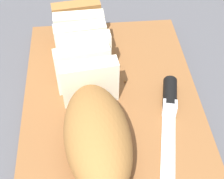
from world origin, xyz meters
name	(u,v)px	position (x,y,z in m)	size (l,w,h in m)	color
ground_plane	(112,108)	(0.00, 0.00, 0.00)	(3.00, 3.00, 0.00)	#4C4C51
cutting_board	(112,104)	(0.00, 0.00, 0.01)	(0.46, 0.31, 0.02)	brown
bread_loaf	(90,93)	(-0.02, 0.04, 0.06)	(0.41, 0.14, 0.09)	#996633
bread_knife	(170,108)	(-0.03, -0.10, 0.03)	(0.26, 0.07, 0.02)	silver
crumb_near_knife	(92,83)	(0.04, 0.03, 0.02)	(0.00, 0.00, 0.00)	#996633
crumb_near_loaf	(95,104)	(-0.01, 0.03, 0.02)	(0.01, 0.01, 0.01)	#996633
crumb_stray_left	(110,94)	(0.02, 0.00, 0.02)	(0.00, 0.00, 0.00)	#996633
crumb_stray_right	(125,81)	(0.04, -0.03, 0.02)	(0.00, 0.00, 0.00)	#996633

